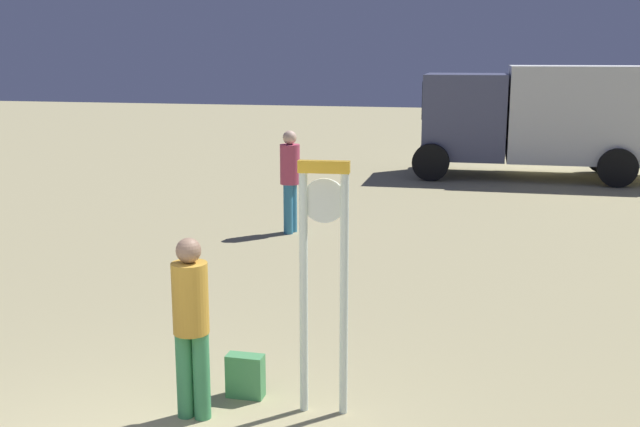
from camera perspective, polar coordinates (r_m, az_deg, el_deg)
standing_clock at (r=6.28m, az=0.29°, el=-3.82°), size 0.43×0.12×2.18m
person_near_clock at (r=6.40m, az=-9.68°, el=-7.84°), size 0.30×0.30×1.56m
backpack at (r=6.97m, az=-5.62°, el=-12.07°), size 0.33×0.19×0.39m
person_distant at (r=12.89m, az=-2.27°, el=2.82°), size 0.34×0.34×1.76m
box_truck_near at (r=19.62m, az=17.18°, el=7.05°), size 6.38×2.62×2.74m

